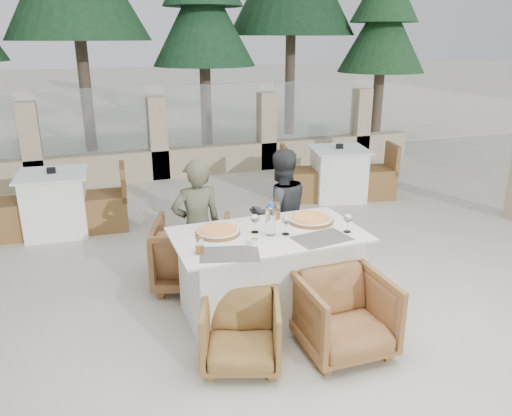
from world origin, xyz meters
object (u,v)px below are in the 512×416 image
object	(u,v)px
beer_glass_right	(276,211)
armchair_near_right	(344,314)
pizza_right	(311,219)
olive_dish	(255,241)
wine_glass_corner	(348,222)
wine_glass_centre	(255,222)
diner_right	(280,213)
bg_table_a	(56,203)
armchair_far_right	(270,242)
dining_table	(268,275)
wine_glass_near	(286,224)
water_bottle	(270,219)
diner_left	(197,227)
armchair_near_left	(241,332)
bg_table_b	(338,174)
beer_glass_left	(199,246)
pizza_left	(218,231)
armchair_far_left	(192,253)

from	to	relation	value
beer_glass_right	armchair_near_right	distance (m)	1.16
pizza_right	armchair_near_right	distance (m)	0.97
olive_dish	wine_glass_corner	bearing A→B (deg)	-2.92
wine_glass_centre	diner_right	distance (m)	0.88
olive_dish	bg_table_a	size ratio (longest dim) A/B	0.07
armchair_far_right	diner_right	world-z (taller)	diner_right
dining_table	olive_dish	xyz separation A→B (m)	(-0.18, -0.16, 0.41)
pizza_right	wine_glass_near	bearing A→B (deg)	-148.33
dining_table	water_bottle	bearing A→B (deg)	-86.85
water_bottle	armchair_far_right	size ratio (longest dim) A/B	0.48
dining_table	diner_left	world-z (taller)	diner_left
armchair_near_left	armchair_near_right	bearing A→B (deg)	12.09
dining_table	olive_dish	size ratio (longest dim) A/B	14.55
wine_glass_near	bg_table_b	bearing A→B (deg)	53.39
armchair_near_left	beer_glass_left	bearing A→B (deg)	137.13
dining_table	beer_glass_right	xyz separation A→B (m)	(0.20, 0.32, 0.46)
dining_table	wine_glass_corner	bearing A→B (deg)	-17.67
pizza_left	beer_glass_left	world-z (taller)	beer_glass_left
wine_glass_near	beer_glass_left	distance (m)	0.78
pizza_right	bg_table_a	size ratio (longest dim) A/B	0.25
armchair_far_right	armchair_near_left	distance (m)	1.74
pizza_left	bg_table_a	distance (m)	2.97
armchair_far_right	diner_right	bearing A→B (deg)	80.72
beer_glass_right	armchair_near_left	world-z (taller)	beer_glass_right
olive_dish	armchair_far_right	distance (m)	1.35
armchair_far_right	bg_table_a	distance (m)	2.81
armchair_near_right	diner_right	xyz separation A→B (m)	(0.07, 1.44, 0.34)
wine_glass_near	beer_glass_right	size ratio (longest dim) A/B	1.24
wine_glass_centre	olive_dish	world-z (taller)	wine_glass_centre
wine_glass_corner	olive_dish	xyz separation A→B (m)	(-0.82, 0.04, -0.07)
bg_table_b	pizza_right	bearing A→B (deg)	-110.19
armchair_far_left	pizza_left	bearing A→B (deg)	117.02
wine_glass_corner	armchair_near_left	size ratio (longest dim) A/B	0.31
pizza_left	beer_glass_left	xyz separation A→B (m)	(-0.24, -0.34, 0.04)
dining_table	wine_glass_near	xyz separation A→B (m)	(0.13, -0.07, 0.48)
beer_glass_left	olive_dish	bearing A→B (deg)	4.74
diner_right	bg_table_b	xyz separation A→B (m)	(1.82, 2.04, -0.27)
wine_glass_corner	armchair_far_right	bearing A→B (deg)	101.90
olive_dish	armchair_near_left	bearing A→B (deg)	-121.93
diner_left	bg_table_a	world-z (taller)	diner_left
beer_glass_right	olive_dish	distance (m)	0.62
wine_glass_centre	beer_glass_left	distance (m)	0.61
olive_dish	bg_table_b	distance (m)	3.84
bg_table_b	olive_dish	bearing A→B (deg)	-115.69
pizza_left	diner_right	size ratio (longest dim) A/B	0.29
bg_table_a	bg_table_b	xyz separation A→B (m)	(3.99, 0.03, 0.00)
armchair_far_right	bg_table_b	distance (m)	2.62
diner_left	pizza_right	bearing A→B (deg)	148.96
diner_left	armchair_near_right	bearing A→B (deg)	119.53
beer_glass_right	armchair_far_right	xyz separation A→B (m)	(0.20, 0.62, -0.58)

